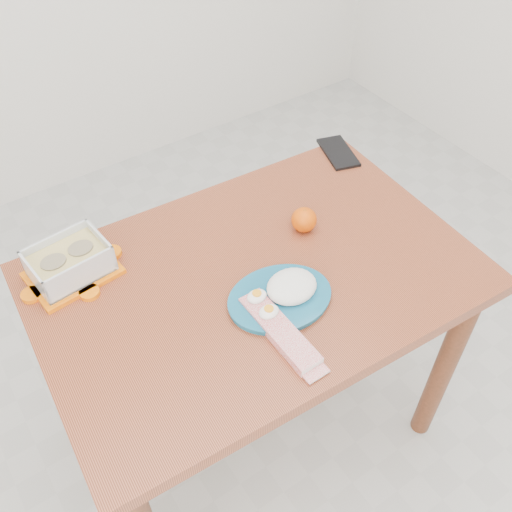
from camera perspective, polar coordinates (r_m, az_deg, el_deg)
ground at (r=1.96m, az=3.46°, el=-18.83°), size 3.50×3.50×0.00m
dining_table at (r=1.47m, az=0.00°, el=-4.79°), size 1.09×0.76×0.75m
food_container at (r=1.42m, az=-18.14°, el=-0.63°), size 0.22×0.17×0.09m
orange_fruit at (r=1.48m, az=4.83°, el=3.64°), size 0.07×0.07×0.07m
rice_plate at (r=1.31m, az=2.78°, el=-3.70°), size 0.28×0.28×0.07m
candy_bar at (r=1.26m, az=2.33°, el=-7.43°), size 0.06×0.24×0.02m
smartphone at (r=1.77m, az=8.23°, el=10.21°), size 0.12×0.18×0.01m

